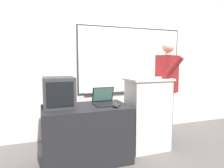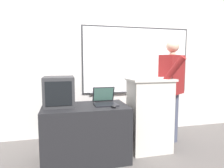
# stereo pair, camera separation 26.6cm
# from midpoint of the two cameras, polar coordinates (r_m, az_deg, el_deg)

# --- Properties ---
(ground_plane) EXTENTS (30.00, 30.00, 0.00)m
(ground_plane) POSITION_cam_midpoint_polar(r_m,az_deg,el_deg) (2.72, 7.82, -21.95)
(ground_plane) COLOR #5B5654
(back_wall) EXTENTS (6.40, 0.17, 2.75)m
(back_wall) POSITION_cam_midpoint_polar(r_m,az_deg,el_deg) (3.57, 1.16, 7.70)
(back_wall) COLOR silver
(back_wall) RESTS_ON ground_plane
(lectern_podium) EXTENTS (0.62, 0.45, 1.05)m
(lectern_podium) POSITION_cam_midpoint_polar(r_m,az_deg,el_deg) (2.98, 13.20, -8.56)
(lectern_podium) COLOR beige
(lectern_podium) RESTS_ON ground_plane
(side_desk) EXTENTS (1.09, 0.63, 0.72)m
(side_desk) POSITION_cam_midpoint_polar(r_m,az_deg,el_deg) (2.69, -4.68, -13.76)
(side_desk) COLOR black
(side_desk) RESTS_ON ground_plane
(person_presenter) EXTENTS (0.61, 0.73, 1.62)m
(person_presenter) POSITION_cam_midpoint_polar(r_m,az_deg,el_deg) (3.23, 19.00, -0.21)
(person_presenter) COLOR #474C60
(person_presenter) RESTS_ON ground_plane
(laptop) EXTENTS (0.30, 0.33, 0.22)m
(laptop) POSITION_cam_midpoint_polar(r_m,az_deg,el_deg) (2.68, 0.75, -4.53)
(laptop) COLOR black
(laptop) RESTS_ON side_desk
(wireless_keyboard) EXTENTS (0.45, 0.14, 0.02)m
(wireless_keyboard) POSITION_cam_midpoint_polar(r_m,az_deg,el_deg) (2.85, 14.22, 1.60)
(wireless_keyboard) COLOR silver
(wireless_keyboard) RESTS_ON lectern_podium
(computer_mouse_by_laptop) EXTENTS (0.06, 0.10, 0.03)m
(computer_mouse_by_laptop) POSITION_cam_midpoint_polar(r_m,az_deg,el_deg) (2.48, 3.63, -6.40)
(computer_mouse_by_laptop) COLOR black
(computer_mouse_by_laptop) RESTS_ON side_desk
(computer_mouse_by_keyboard) EXTENTS (0.06, 0.10, 0.03)m
(computer_mouse_by_keyboard) POSITION_cam_midpoint_polar(r_m,az_deg,el_deg) (2.97, 18.44, 1.79)
(computer_mouse_by_keyboard) COLOR silver
(computer_mouse_by_keyboard) RESTS_ON lectern_podium
(crt_monitor) EXTENTS (0.38, 0.41, 0.38)m
(crt_monitor) POSITION_cam_midpoint_polar(r_m,az_deg,el_deg) (2.62, -12.13, -2.07)
(crt_monitor) COLOR #333335
(crt_monitor) RESTS_ON side_desk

